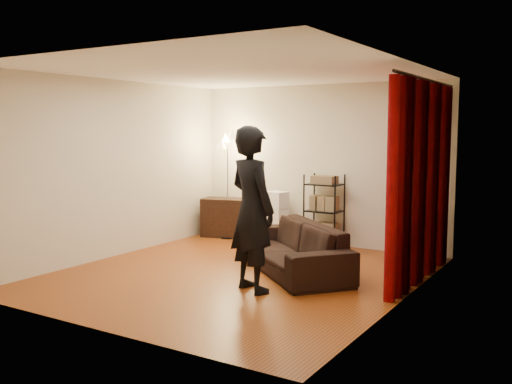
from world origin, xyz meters
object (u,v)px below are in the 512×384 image
Objects in this scene: person at (252,209)px; floor_lamp at (228,186)px; media_cabinet at (235,218)px; sofa at (292,247)px; wire_shelf at (324,211)px; storage_boxes at (277,217)px.

person reaches higher than floor_lamp.
person is 1.66× the size of media_cabinet.
wire_shelf reaches higher than sofa.
storage_boxes is at bearing 10.74° from floor_lamp.
sofa is 1.28m from person.
person reaches higher than wire_shelf.
storage_boxes is 0.73× the size of wire_shelf.
wire_shelf is (0.90, -0.02, 0.17)m from storage_boxes.
sofa is 1.14× the size of person.
person is at bearing -96.53° from wire_shelf.
person is 1.64× the size of wire_shelf.
wire_shelf is (1.76, 0.00, 0.26)m from media_cabinet.
media_cabinet is 0.86m from storage_boxes.
storage_boxes reaches higher than media_cabinet.
media_cabinet is at bearing 166.71° from wire_shelf.
floor_lamp is (-0.06, -0.15, 0.60)m from media_cabinet.
person is at bearing -66.08° from storage_boxes.
sofa is at bearing -53.21° from media_cabinet.
person is (0.04, -1.09, 0.67)m from sofa.
media_cabinet is 0.63× the size of floor_lamp.
wire_shelf is (-0.33, 2.77, -0.39)m from person.
sofa is at bearing -93.44° from wire_shelf.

